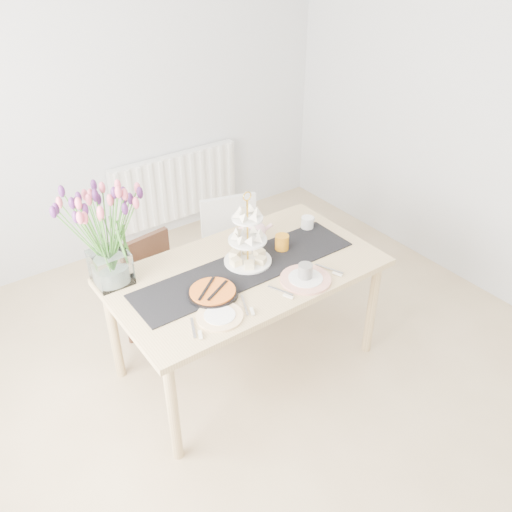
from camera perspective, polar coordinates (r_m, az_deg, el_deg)
room_shell at (r=2.63m, az=3.55°, el=4.23°), size 4.50×4.50×4.50m
radiator at (r=4.90m, az=-8.42°, el=7.23°), size 1.20×0.08×0.60m
dining_table at (r=3.25m, az=-1.06°, el=-2.47°), size 1.60×0.90×0.75m
chair_brown at (r=3.64m, az=-10.52°, el=-3.15°), size 0.44×0.44×0.78m
chair_white at (r=3.93m, az=-2.36°, el=1.02°), size 0.50×0.50×0.83m
table_runner at (r=3.20m, az=-1.08°, el=-1.30°), size 1.40×0.35×0.01m
tulip_vase at (r=3.00m, az=-15.88°, el=3.61°), size 0.72×0.72×0.62m
cake_stand at (r=3.20m, az=-0.89°, el=1.10°), size 0.29×0.29×0.42m
teapot at (r=3.44m, az=-0.15°, el=2.67°), size 0.29×0.26×0.15m
cream_jug at (r=3.60m, az=5.43°, el=3.49°), size 0.09×0.09×0.08m
tart_tin at (r=3.00m, az=-4.58°, el=-3.88°), size 0.28×0.28×0.03m
mug_grey at (r=3.10m, az=5.20°, el=-1.71°), size 0.12×0.12×0.10m
mug_orange at (r=3.36m, az=2.74°, el=1.41°), size 0.12×0.12×0.10m
plate_left at (r=2.85m, az=-3.85°, el=-6.33°), size 0.33×0.33×0.01m
plate_right at (r=3.12m, az=5.23°, el=-2.45°), size 0.39×0.39×0.02m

